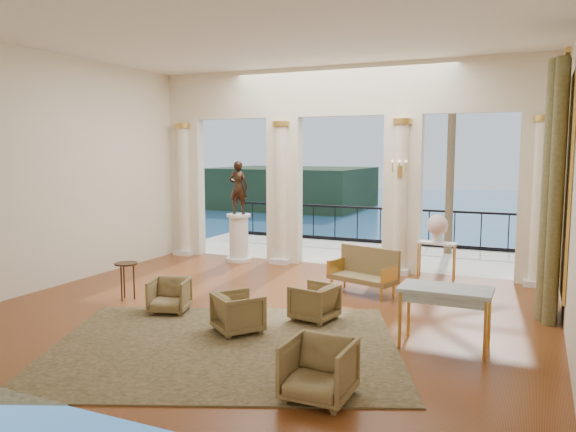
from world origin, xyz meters
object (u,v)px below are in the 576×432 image
at_px(pedestal, 239,238).
at_px(armchair_d, 238,311).
at_px(settee, 365,271).
at_px(armchair_c, 314,301).
at_px(armchair_b, 319,367).
at_px(statue, 238,188).
at_px(console_table, 437,248).
at_px(game_table, 445,294).
at_px(side_table, 126,268).
at_px(armchair_a, 169,294).

bearing_deg(pedestal, armchair_d, -61.16).
distance_m(armchair_d, settee, 3.16).
height_order(settee, pedestal, pedestal).
height_order(armchair_c, settee, settee).
height_order(armchair_b, statue, statue).
distance_m(armchair_b, settee, 4.66).
height_order(armchair_d, console_table, console_table).
height_order(armchair_c, console_table, console_table).
distance_m(armchair_d, console_table, 5.18).
xyz_separation_m(armchair_c, armchair_d, (-0.80, -0.99, 0.01)).
xyz_separation_m(armchair_d, game_table, (2.84, 0.60, 0.41)).
height_order(armchair_b, armchair_d, armchair_b).
bearing_deg(statue, armchair_c, 125.02).
bearing_deg(statue, game_table, 135.54).
height_order(game_table, statue, statue).
xyz_separation_m(armchair_d, console_table, (2.05, 4.75, 0.31)).
relative_size(armchair_b, armchair_d, 1.10).
height_order(console_table, side_table, console_table).
bearing_deg(statue, console_table, 173.23).
bearing_deg(armchair_d, game_table, -130.66).
bearing_deg(armchair_d, statue, -23.76).
height_order(armchair_c, statue, statue).
xyz_separation_m(armchair_b, console_table, (0.19, 6.35, 0.27)).
bearing_deg(side_table, console_table, 39.65).
xyz_separation_m(armchair_c, statue, (-3.39, 3.71, 1.45)).
height_order(armchair_a, statue, statue).
distance_m(armchair_d, game_table, 2.93).
relative_size(statue, console_table, 1.52).
bearing_deg(pedestal, side_table, -91.82).
bearing_deg(settee, armchair_d, -91.41).
relative_size(armchair_b, game_table, 0.59).
xyz_separation_m(game_table, console_table, (-0.78, 4.15, -0.11)).
distance_m(armchair_b, pedestal, 7.72).
height_order(armchair_c, side_table, side_table).
height_order(settee, side_table, settee).
bearing_deg(game_table, armchair_b, -113.50).
distance_m(armchair_a, settee, 3.62).
height_order(pedestal, side_table, pedestal).
distance_m(armchair_a, side_table, 1.26).
xyz_separation_m(armchair_a, side_table, (-1.18, 0.36, 0.26)).
distance_m(armchair_a, armchair_c, 2.39).
relative_size(console_table, side_table, 1.26).
height_order(settee, statue, statue).
relative_size(armchair_c, game_table, 0.53).
bearing_deg(settee, armchair_b, -62.07).
distance_m(console_table, side_table, 6.19).
bearing_deg(armchair_b, pedestal, 126.03).
distance_m(armchair_b, armchair_c, 2.80).
height_order(armchair_c, armchair_d, armchair_d).
bearing_deg(armchair_c, side_table, -76.11).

